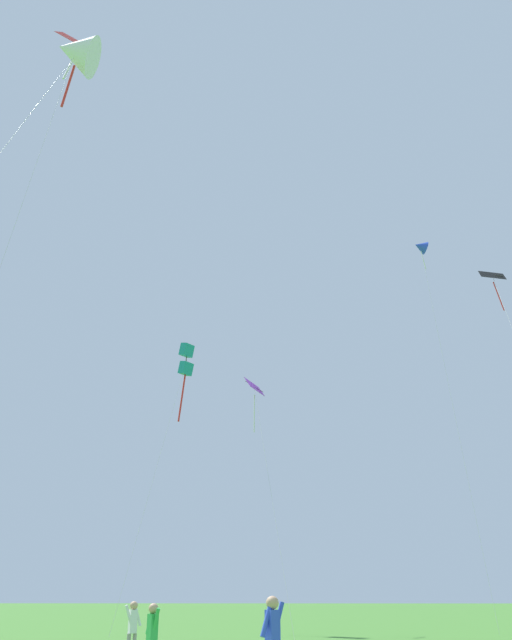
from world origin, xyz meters
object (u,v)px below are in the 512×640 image
object	(u,v)px
kite_black_large	(498,291)
kite_blue_delta	(421,247)
kite_white_distant	(76,52)
kite_purple_streamer	(255,399)
person_far_back	(133,626)
kite_red_high	(74,55)
person_with_spool	(273,637)
person_near_tree	(152,635)
kite_teal_box	(186,362)

from	to	relation	value
kite_black_large	kite_blue_delta	distance (m)	13.34
kite_black_large	kite_white_distant	world-z (taller)	kite_white_distant
kite_purple_streamer	person_far_back	xyz separation A→B (m)	(-2.44, -19.53, -11.84)
kite_black_large	kite_blue_delta	size ratio (longest dim) A/B	0.70
kite_red_high	kite_white_distant	bearing A→B (deg)	-67.12
person_with_spool	kite_red_high	bearing A→B (deg)	127.63
kite_purple_streamer	person_with_spool	distance (m)	28.51
kite_white_distant	person_with_spool	xyz separation A→B (m)	(7.83, -6.99, -20.84)
person_with_spool	person_near_tree	distance (m)	3.62
kite_white_distant	kite_blue_delta	xyz separation A→B (m)	(17.81, 20.68, 2.19)
kite_teal_box	person_with_spool	size ratio (longest dim) A/B	10.01
kite_white_distant	kite_blue_delta	distance (m)	27.38
kite_red_high	person_with_spool	distance (m)	32.92
kite_red_high	kite_black_large	bearing A→B (deg)	8.57
kite_purple_streamer	kite_white_distant	distance (m)	21.96
kite_black_large	person_near_tree	xyz separation A→B (m)	(-13.68, -14.77, -14.83)
kite_red_high	kite_teal_box	bearing A→B (deg)	69.65
kite_blue_delta	person_near_tree	size ratio (longest dim) A/B	15.97
person_far_back	kite_blue_delta	bearing A→B (deg)	56.91
kite_black_large	person_near_tree	distance (m)	25.00
kite_red_high	kite_blue_delta	size ratio (longest dim) A/B	1.25
kite_black_large	kite_red_high	size ratio (longest dim) A/B	0.56
person_near_tree	kite_black_large	bearing A→B (deg)	47.19
person_near_tree	person_far_back	bearing A→B (deg)	107.96
kite_blue_delta	person_near_tree	distance (m)	36.42
kite_blue_delta	person_near_tree	xyz separation A→B (m)	(-12.60, -25.16, -23.11)
kite_red_high	person_near_tree	bearing A→B (deg)	-54.57
kite_blue_delta	kite_black_large	bearing A→B (deg)	-84.08
kite_blue_delta	kite_teal_box	bearing A→B (deg)	-177.62
kite_red_high	person_with_spool	world-z (taller)	kite_red_high
kite_purple_streamer	person_near_tree	world-z (taller)	kite_purple_streamer
kite_blue_delta	person_far_back	xyz separation A→B (m)	(-13.86, -21.27, -23.10)
kite_red_high	person_far_back	size ratio (longest dim) A/B	19.80
kite_purple_streamer	kite_black_large	world-z (taller)	kite_black_large
kite_black_large	person_with_spool	bearing A→B (deg)	-122.64
kite_purple_streamer	person_near_tree	size ratio (longest dim) A/B	9.24
person_far_back	person_near_tree	xyz separation A→B (m)	(1.26, -3.89, -0.01)
kite_teal_box	kite_red_high	bearing A→B (deg)	-110.35
kite_blue_delta	person_near_tree	world-z (taller)	kite_blue_delta
person_far_back	person_with_spool	bearing A→B (deg)	-58.80
person_with_spool	person_near_tree	bearing A→B (deg)	136.18
person_with_spool	kite_blue_delta	bearing A→B (deg)	70.15
kite_red_high	kite_blue_delta	xyz separation A→B (m)	(20.77, 13.69, -4.75)
kite_red_high	kite_blue_delta	bearing A→B (deg)	33.39
kite_purple_streamer	kite_black_large	bearing A→B (deg)	-34.72
kite_red_high	person_far_back	xyz separation A→B (m)	(6.90, -7.58, -27.86)
kite_black_large	person_near_tree	world-z (taller)	kite_black_large
kite_white_distant	kite_teal_box	bearing A→B (deg)	84.63
kite_red_high	kite_blue_delta	world-z (taller)	kite_red_high
kite_teal_box	kite_red_high	size ratio (longest dim) A/B	0.55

